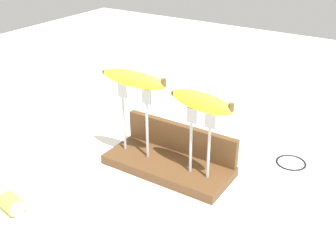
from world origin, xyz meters
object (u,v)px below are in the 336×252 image
fork_stand_left (135,114)px  wire_coil (291,162)px  banana_raised_left (133,79)px  banana_raised_right (202,102)px  banana_chunk_near (12,204)px  fork_fallen_near (25,173)px  fork_stand_right (200,137)px

fork_stand_left → wire_coil: (0.35, 0.21, -0.13)m
banana_raised_left → banana_raised_right: size_ratio=1.12×
fork_stand_left → banana_chunk_near: size_ratio=3.31×
fork_fallen_near → banana_chunk_near: size_ratio=3.08×
banana_chunk_near → banana_raised_right: bearing=47.6°
fork_stand_left → banana_raised_right: banana_raised_right is taller
banana_raised_right → banana_chunk_near: banana_raised_right is taller
fork_stand_right → banana_raised_right: (-0.00, 0.00, 0.09)m
banana_raised_left → fork_fallen_near: bearing=-134.2°
banana_raised_right → fork_fallen_near: banana_raised_right is taller
banana_chunk_near → wire_coil: (0.45, 0.52, -0.02)m
banana_raised_left → banana_raised_right: banana_raised_left is taller
fork_stand_right → banana_chunk_near: (-0.29, -0.31, -0.11)m
fork_stand_left → banana_raised_right: (0.19, 0.00, 0.08)m
fork_stand_left → wire_coil: 0.43m
fork_stand_right → fork_fallen_near: size_ratio=0.97×
fork_stand_right → banana_raised_left: size_ratio=0.89×
banana_raised_left → banana_chunk_near: (-0.10, -0.31, -0.21)m
fork_stand_left → fork_stand_right: bearing=0.0°
fork_stand_left → banana_raised_left: (-0.00, -0.00, 0.09)m
banana_raised_left → fork_stand_right: bearing=0.0°
fork_stand_right → banana_raised_right: bearing=172.9°
fork_stand_left → wire_coil: bearing=31.1°
banana_raised_left → banana_chunk_near: banana_raised_left is taller
banana_chunk_near → fork_stand_right: bearing=47.6°
wire_coil → fork_stand_left: bearing=-148.9°
fork_stand_left → fork_fallen_near: 0.31m
banana_raised_left → wire_coil: bearing=31.1°
fork_stand_right → banana_chunk_near: fork_stand_right is taller
fork_fallen_near → banana_chunk_near: (0.10, -0.11, 0.02)m
wire_coil → banana_raised_left: bearing=-148.9°
banana_raised_left → wire_coil: banana_raised_left is taller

